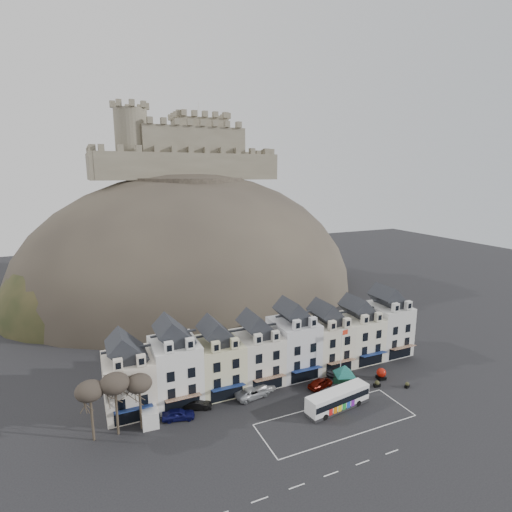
{
  "coord_description": "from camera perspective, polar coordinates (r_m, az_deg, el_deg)",
  "views": [
    {
      "loc": [
        -28.56,
        -39.62,
        33.78
      ],
      "look_at": [
        -0.02,
        24.0,
        19.27
      ],
      "focal_mm": 28.0,
      "sensor_mm": 36.0,
      "label": 1
    }
  ],
  "objects": [
    {
      "name": "ground",
      "position": [
        59.38,
        10.38,
        -23.13
      ],
      "size": [
        300.0,
        300.0,
        0.0
      ],
      "primitive_type": "plane",
      "color": "black",
      "rests_on": "ground"
    },
    {
      "name": "coach_bay_markings",
      "position": [
        61.2,
        11.33,
        -22.0
      ],
      "size": [
        22.0,
        7.5,
        0.01
      ],
      "primitive_type": "cube",
      "color": "silver",
      "rests_on": "ground"
    },
    {
      "name": "townhouse_terrace",
      "position": [
        68.74,
        2.94,
        -12.73
      ],
      "size": [
        54.4,
        9.35,
        11.8
      ],
      "color": "silver",
      "rests_on": "ground"
    },
    {
      "name": "castle_hill",
      "position": [
        117.52,
        -8.47,
        -5.02
      ],
      "size": [
        100.0,
        76.0,
        68.0
      ],
      "color": "#332D27",
      "rests_on": "ground"
    },
    {
      "name": "castle",
      "position": [
        119.33,
        -10.37,
        14.66
      ],
      "size": [
        50.2,
        22.2,
        22.0
      ],
      "color": "#68614F",
      "rests_on": "ground"
    },
    {
      "name": "tree_left_far",
      "position": [
        56.88,
        -22.67,
        -17.43
      ],
      "size": [
        3.61,
        3.61,
        8.24
      ],
      "color": "#3D3527",
      "rests_on": "ground"
    },
    {
      "name": "tree_left_mid",
      "position": [
        56.77,
        -19.55,
        -16.84
      ],
      "size": [
        3.78,
        3.78,
        8.64
      ],
      "color": "#3D3527",
      "rests_on": "ground"
    },
    {
      "name": "tree_left_near",
      "position": [
        57.31,
        -16.38,
        -17.12
      ],
      "size": [
        3.43,
        3.43,
        7.84
      ],
      "color": "#3D3527",
      "rests_on": "ground"
    },
    {
      "name": "bus",
      "position": [
        62.75,
        11.6,
        -19.32
      ],
      "size": [
        10.68,
        3.82,
        2.95
      ],
      "rotation": [
        0.0,
        0.0,
        0.14
      ],
      "color": "#262628",
      "rests_on": "ground"
    },
    {
      "name": "bus_shelter",
      "position": [
        67.52,
        12.54,
        -15.64
      ],
      "size": [
        5.82,
        5.82,
        3.9
      ],
      "rotation": [
        0.0,
        0.0,
        -0.33
      ],
      "color": "#113321",
      "rests_on": "ground"
    },
    {
      "name": "red_buoy",
      "position": [
        72.48,
        17.46,
        -15.72
      ],
      "size": [
        1.56,
        1.56,
        1.93
      ],
      "rotation": [
        0.0,
        0.0,
        -0.11
      ],
      "color": "black",
      "rests_on": "ground"
    },
    {
      "name": "flagpole",
      "position": [
        68.36,
        12.14,
        -13.22
      ],
      "size": [
        1.32,
        0.25,
        9.14
      ],
      "rotation": [
        0.0,
        0.0,
        0.13
      ],
      "color": "silver",
      "rests_on": "ground"
    },
    {
      "name": "white_van",
      "position": [
        61.33,
        -15.04,
        -20.85
      ],
      "size": [
        2.44,
        5.08,
        2.26
      ],
      "rotation": [
        0.0,
        0.0,
        -0.06
      ],
      "color": "white",
      "rests_on": "ground"
    },
    {
      "name": "planter_west",
      "position": [
        70.21,
        16.91,
        -17.07
      ],
      "size": [
        1.13,
        0.75,
        1.08
      ],
      "rotation": [
        0.0,
        0.0,
        -0.12
      ],
      "color": "black",
      "rests_on": "ground"
    },
    {
      "name": "planter_east",
      "position": [
        71.55,
        20.79,
        -16.84
      ],
      "size": [
        1.02,
        0.75,
        0.92
      ],
      "rotation": [
        0.0,
        0.0,
        0.35
      ],
      "color": "black",
      "rests_on": "ground"
    },
    {
      "name": "car_navy",
      "position": [
        60.89,
        -11.04,
        -21.31
      ],
      "size": [
        4.83,
        2.84,
        1.54
      ],
      "primitive_type": "imported",
      "rotation": [
        0.0,
        0.0,
        1.33
      ],
      "color": "#0E1049",
      "rests_on": "ground"
    },
    {
      "name": "car_black",
      "position": [
        62.66,
        -8.29,
        -20.29
      ],
      "size": [
        4.23,
        2.72,
        1.32
      ],
      "primitive_type": "imported",
      "rotation": [
        0.0,
        0.0,
        1.21
      ],
      "color": "black",
      "rests_on": "ground"
    },
    {
      "name": "car_silver",
      "position": [
        64.75,
        -0.47,
        -18.89
      ],
      "size": [
        5.83,
        3.36,
        1.55
      ],
      "primitive_type": "imported",
      "rotation": [
        0.0,
        0.0,
        1.72
      ],
      "color": "#B5B8BE",
      "rests_on": "ground"
    },
    {
      "name": "car_white",
      "position": [
        65.95,
        0.94,
        -18.37
      ],
      "size": [
        4.99,
        2.96,
        1.36
      ],
      "primitive_type": "imported",
      "rotation": [
        0.0,
        0.0,
        1.81
      ],
      "color": "silver",
      "rests_on": "ground"
    },
    {
      "name": "car_maroon",
      "position": [
        67.94,
        9.17,
        -17.48
      ],
      "size": [
        4.84,
        2.92,
        1.54
      ],
      "primitive_type": "imported",
      "rotation": [
        0.0,
        0.0,
        1.83
      ],
      "color": "#600D05",
      "rests_on": "ground"
    },
    {
      "name": "car_charcoal",
      "position": [
        72.39,
        11.63,
        -15.62
      ],
      "size": [
        5.03,
        3.47,
        1.57
      ],
      "primitive_type": "imported",
      "rotation": [
        0.0,
        0.0,
        1.99
      ],
      "color": "black",
      "rests_on": "ground"
    }
  ]
}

